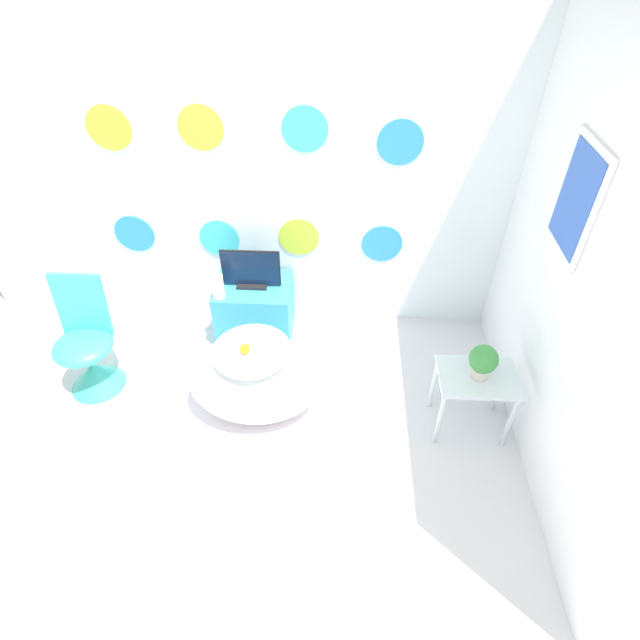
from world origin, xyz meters
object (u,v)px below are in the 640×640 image
at_px(bathtub, 255,379).
at_px(chair, 89,357).
at_px(tv, 251,271).
at_px(vase, 218,286).
at_px(potted_plant_left, 483,361).

height_order(bathtub, chair, chair).
distance_m(tv, vase, 0.27).
bearing_deg(bathtub, potted_plant_left, -3.09).
bearing_deg(bathtub, vase, 118.76).
xyz_separation_m(vase, potted_plant_left, (1.74, -0.70, 0.04)).
bearing_deg(potted_plant_left, tv, 151.09).
height_order(bathtub, vase, vase).
xyz_separation_m(bathtub, vase, (-0.34, 0.62, 0.29)).
xyz_separation_m(bathtub, tv, (-0.12, 0.76, 0.33)).
bearing_deg(vase, potted_plant_left, -21.73).
relative_size(bathtub, chair, 1.02).
height_order(vase, potted_plant_left, potted_plant_left).
relative_size(chair, vase, 4.03).
distance_m(bathtub, tv, 0.84).
height_order(chair, tv, chair).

